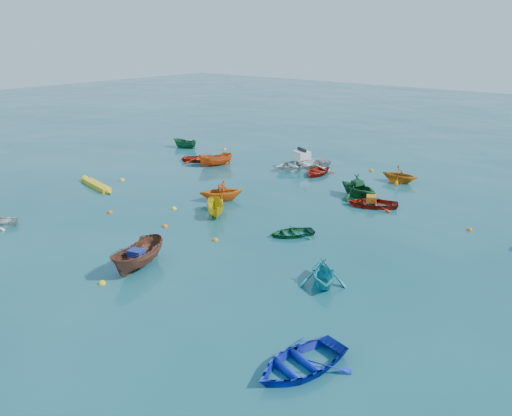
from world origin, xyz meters
The scene contains 29 objects.
ground centered at (0.00, 0.00, 0.00)m, with size 160.00×160.00×0.00m, color #0A444D.
sampan_brown_mid centered at (0.41, -3.99, 0.00)m, with size 1.29×3.43×1.33m, color brown.
dinghy_blue_se centered at (10.30, -5.29, 0.00)m, with size 2.44×3.42×0.71m, color #0E25B1.
dinghy_orange_w centered at (-3.35, 5.57, 0.00)m, with size 2.39×2.77×1.46m, color orange.
sampan_yellow_mid centered at (-1.78, 3.40, 0.00)m, with size 0.97×2.57×0.99m, color gold.
dinghy_green_e centered at (3.55, 3.69, 0.00)m, with size 1.74×2.44×0.51m, color #14562D.
dinghy_cyan_se centered at (7.78, 0.06, 0.00)m, with size 2.06×2.39×1.26m, color #1CA5B1.
dinghy_red_nw centered at (-11.80, 11.95, 0.00)m, with size 2.16×3.02×0.63m, color #A8220E.
sampan_orange_n centered at (-9.79, 11.75, 0.00)m, with size 1.10×2.91×1.13m, color #DA5314.
dinghy_green_n centered at (3.11, 11.76, 0.00)m, with size 2.66×3.09×1.62m, color #10461D.
dinghy_red_ne centered at (4.72, 10.72, 0.00)m, with size 2.21×3.09×0.64m, color #9E1D0D.
dinghy_red_far centered at (-1.99, 14.82, 0.00)m, with size 2.10×2.93×0.61m, color #B21D0E.
dinghy_orange_far centered at (3.78, 16.75, 0.00)m, with size 2.20×2.55×1.34m, color #C26C12.
sampan_green_far centered at (-16.61, 14.71, 0.00)m, with size 0.92×2.43×0.94m, color #14562A.
kayak_yellow centered at (-12.06, 2.14, 0.00)m, with size 0.61×4.10×0.42m, color gold, non-canonical shape.
motorboat_white centered at (-3.87, 15.43, 0.00)m, with size 3.37×4.71×1.58m, color silver.
tarp_blue_a centered at (0.46, -4.13, 0.83)m, with size 0.68×0.52×0.33m, color navy.
tarp_orange_a centered at (-3.32, 5.61, 0.87)m, with size 0.57×0.43×0.27m, color #B13E12.
tarp_green_b centered at (3.02, 11.79, 0.97)m, with size 0.66×0.50×0.32m, color #0F3E1E.
tarp_orange_b centered at (4.63, 10.67, 0.50)m, with size 0.76×0.57×0.37m, color #BF6B13.
buoy_or_a centered at (-6.98, -0.40, 0.00)m, with size 0.33×0.33×0.33m, color #D9590B.
buoy_ye_a centered at (0.36, -5.97, 0.00)m, with size 0.32×0.32×0.32m, color yellow.
buoy_or_b centered at (0.87, 0.59, 0.00)m, with size 0.30×0.30×0.30m, color orange.
buoy_ye_b centered at (-12.15, 4.29, 0.00)m, with size 0.37×0.37×0.37m, color yellow.
buoy_or_c centered at (-2.67, 0.21, 0.00)m, with size 0.32×0.32×0.32m, color orange.
buoy_ye_c centered at (-4.50, 2.51, 0.00)m, with size 0.32×0.32×0.32m, color yellow.
buoy_or_d centered at (10.70, 10.51, 0.00)m, with size 0.30×0.30×0.30m, color orange.
buoy_ye_d centered at (-13.23, 16.52, 0.00)m, with size 0.31×0.31×0.31m, color yellow.
buoy_or_e centered at (0.79, 18.31, 0.00)m, with size 0.37×0.37×0.37m, color orange.
Camera 1 is at (17.75, -16.63, 10.33)m, focal length 35.00 mm.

